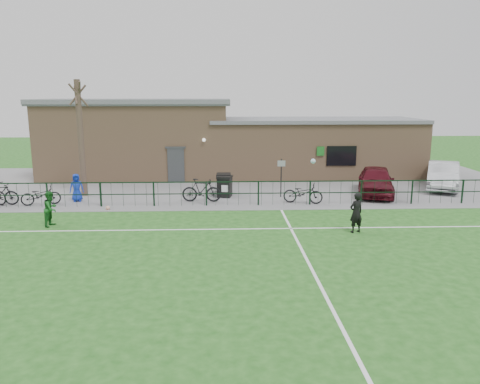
{
  "coord_description": "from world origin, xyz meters",
  "views": [
    {
      "loc": [
        -0.73,
        -13.91,
        5.29
      ],
      "look_at": [
        0.0,
        5.0,
        1.3
      ],
      "focal_mm": 35.0,
      "sensor_mm": 36.0,
      "label": 1
    }
  ],
  "objects_px": {
    "car_maroon": "(376,181)",
    "bicycle_c": "(41,195)",
    "car_silver": "(443,175)",
    "ball_ground": "(108,208)",
    "spectator_child": "(77,188)",
    "outfield_player": "(51,209)",
    "bare_tree": "(81,139)",
    "wheelie_bin_left": "(225,187)",
    "wheelie_bin_right": "(224,185)",
    "bicycle_d": "(201,190)",
    "sign_post": "(281,178)",
    "bicycle_e": "(303,193)"
  },
  "relations": [
    {
      "from": "sign_post",
      "to": "outfield_player",
      "type": "distance_m",
      "value": 11.18
    },
    {
      "from": "bare_tree",
      "to": "wheelie_bin_right",
      "type": "bearing_deg",
      "value": -1.07
    },
    {
      "from": "bare_tree",
      "to": "wheelie_bin_right",
      "type": "relative_size",
      "value": 5.68
    },
    {
      "from": "sign_post",
      "to": "bare_tree",
      "type": "bearing_deg",
      "value": 175.95
    },
    {
      "from": "car_maroon",
      "to": "bicycle_d",
      "type": "xyz_separation_m",
      "value": [
        -9.16,
        -1.3,
        -0.17
      ]
    },
    {
      "from": "spectator_child",
      "to": "ball_ground",
      "type": "relative_size",
      "value": 7.02
    },
    {
      "from": "car_silver",
      "to": "bicycle_d",
      "type": "distance_m",
      "value": 13.76
    },
    {
      "from": "bare_tree",
      "to": "car_silver",
      "type": "xyz_separation_m",
      "value": [
        19.71,
        1.09,
        -2.23
      ]
    },
    {
      "from": "bare_tree",
      "to": "bicycle_e",
      "type": "relative_size",
      "value": 3.12
    },
    {
      "from": "outfield_player",
      "to": "bicycle_e",
      "type": "bearing_deg",
      "value": -59.84
    },
    {
      "from": "bicycle_e",
      "to": "sign_post",
      "type": "bearing_deg",
      "value": 47.39
    },
    {
      "from": "wheelie_bin_left",
      "to": "outfield_player",
      "type": "xyz_separation_m",
      "value": [
        -7.08,
        -5.15,
        0.19
      ]
    },
    {
      "from": "wheelie_bin_right",
      "to": "bicycle_d",
      "type": "height_order",
      "value": "bicycle_d"
    },
    {
      "from": "spectator_child",
      "to": "bicycle_e",
      "type": "bearing_deg",
      "value": -19.34
    },
    {
      "from": "car_maroon",
      "to": "car_silver",
      "type": "xyz_separation_m",
      "value": [
        4.32,
        1.47,
        -0.0
      ]
    },
    {
      "from": "sign_post",
      "to": "car_maroon",
      "type": "relative_size",
      "value": 0.45
    },
    {
      "from": "sign_post",
      "to": "bicycle_d",
      "type": "height_order",
      "value": "sign_post"
    },
    {
      "from": "wheelie_bin_left",
      "to": "spectator_child",
      "type": "xyz_separation_m",
      "value": [
        -7.37,
        -0.78,
        0.18
      ]
    },
    {
      "from": "wheelie_bin_left",
      "to": "spectator_child",
      "type": "bearing_deg",
      "value": -161.23
    },
    {
      "from": "bicycle_d",
      "to": "car_maroon",
      "type": "bearing_deg",
      "value": -78.25
    },
    {
      "from": "wheelie_bin_left",
      "to": "outfield_player",
      "type": "bearing_deg",
      "value": -131.29
    },
    {
      "from": "bare_tree",
      "to": "wheelie_bin_left",
      "type": "relative_size",
      "value": 5.9
    },
    {
      "from": "bare_tree",
      "to": "outfield_player",
      "type": "bearing_deg",
      "value": -86.94
    },
    {
      "from": "bicycle_d",
      "to": "ball_ground",
      "type": "xyz_separation_m",
      "value": [
        -4.28,
        -1.46,
        -0.5
      ]
    },
    {
      "from": "spectator_child",
      "to": "sign_post",
      "type": "bearing_deg",
      "value": -11.55
    },
    {
      "from": "car_silver",
      "to": "spectator_child",
      "type": "height_order",
      "value": "car_silver"
    },
    {
      "from": "wheelie_bin_right",
      "to": "outfield_player",
      "type": "xyz_separation_m",
      "value": [
        -7.04,
        -5.58,
        0.17
      ]
    },
    {
      "from": "car_silver",
      "to": "ball_ground",
      "type": "relative_size",
      "value": 23.04
    },
    {
      "from": "sign_post",
      "to": "bicycle_d",
      "type": "distance_m",
      "value": 4.21
    },
    {
      "from": "spectator_child",
      "to": "outfield_player",
      "type": "distance_m",
      "value": 4.37
    },
    {
      "from": "bicycle_c",
      "to": "spectator_child",
      "type": "bearing_deg",
      "value": -81.22
    },
    {
      "from": "bicycle_c",
      "to": "spectator_child",
      "type": "distance_m",
      "value": 1.68
    },
    {
      "from": "sign_post",
      "to": "outfield_player",
      "type": "height_order",
      "value": "sign_post"
    },
    {
      "from": "outfield_player",
      "to": "car_silver",
      "type": "bearing_deg",
      "value": -58.39
    },
    {
      "from": "car_silver",
      "to": "ball_ground",
      "type": "xyz_separation_m",
      "value": [
        -17.76,
        -4.23,
        -0.67
      ]
    },
    {
      "from": "car_maroon",
      "to": "bicycle_c",
      "type": "distance_m",
      "value": 16.96
    },
    {
      "from": "outfield_player",
      "to": "ball_ground",
      "type": "distance_m",
      "value": 3.12
    },
    {
      "from": "car_maroon",
      "to": "bare_tree",
      "type": "bearing_deg",
      "value": -165.1
    },
    {
      "from": "car_maroon",
      "to": "sign_post",
      "type": "bearing_deg",
      "value": -159.72
    },
    {
      "from": "sign_post",
      "to": "ball_ground",
      "type": "height_order",
      "value": "sign_post"
    },
    {
      "from": "bare_tree",
      "to": "car_silver",
      "type": "bearing_deg",
      "value": 3.16
    },
    {
      "from": "outfield_player",
      "to": "bicycle_c",
      "type": "bearing_deg",
      "value": 38.35
    },
    {
      "from": "spectator_child",
      "to": "outfield_player",
      "type": "xyz_separation_m",
      "value": [
        0.28,
        -4.36,
        0.01
      ]
    },
    {
      "from": "wheelie_bin_left",
      "to": "bicycle_e",
      "type": "xyz_separation_m",
      "value": [
        3.82,
        -1.63,
        -0.0
      ]
    },
    {
      "from": "sign_post",
      "to": "bicycle_e",
      "type": "relative_size",
      "value": 1.04
    },
    {
      "from": "car_maroon",
      "to": "bicycle_c",
      "type": "relative_size",
      "value": 2.44
    },
    {
      "from": "car_maroon",
      "to": "outfield_player",
      "type": "xyz_separation_m",
      "value": [
        -15.09,
        -5.34,
        -0.05
      ]
    },
    {
      "from": "outfield_player",
      "to": "car_maroon",
      "type": "bearing_deg",
      "value": -58.23
    },
    {
      "from": "car_maroon",
      "to": "bicycle_c",
      "type": "bearing_deg",
      "value": -158.01
    },
    {
      "from": "bare_tree",
      "to": "wheelie_bin_left",
      "type": "xyz_separation_m",
      "value": [
        7.39,
        -0.57,
        -2.47
      ]
    }
  ]
}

